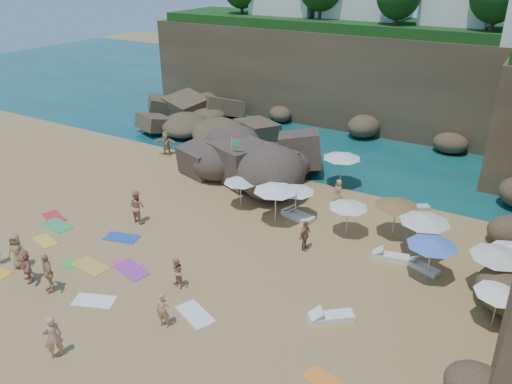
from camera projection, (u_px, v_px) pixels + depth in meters
The scene contains 46 objects.
ground at pixel (196, 238), 26.78m from camera, with size 120.00×120.00×0.00m, color tan.
seawater at pixel (376, 107), 50.10m from camera, with size 120.00×120.00×0.00m, color #0C4751.
cliff_back at pixel (384, 79), 43.58m from camera, with size 44.00×8.00×8.00m, color brown.
rock_promontory at pixel (205, 127), 44.30m from camera, with size 12.00×7.00×2.00m, color brown, non-canonical shape.
marina_masts at pixel (237, 61), 56.44m from camera, with size 3.10×0.10×6.00m.
rock_outcrop at pixel (249, 177), 34.22m from camera, with size 8.21×6.16×3.29m, color brown, non-canonical shape.
flag_pole at pixel (234, 157), 31.19m from camera, with size 0.71×0.16×3.63m.
parasol_0 at pixel (296, 189), 28.02m from camera, with size 2.15×2.15×2.03m.
parasol_1 at pixel (342, 155), 31.98m from camera, with size 2.47×2.47×2.33m.
parasol_2 at pixel (425, 219), 24.27m from camera, with size 2.47×2.47×2.33m.
parasol_4 at pixel (499, 253), 21.49m from camera, with size 2.42×2.42×2.29m.
parasol_5 at pixel (276, 188), 27.43m from camera, with size 2.50×2.50×2.36m.
parasol_6 at pixel (397, 203), 26.08m from camera, with size 2.32×2.32×2.20m.
parasol_7 at pixel (349, 205), 26.33m from camera, with size 2.10×2.10×1.99m.
parasol_8 at pixel (512, 248), 22.64m from camera, with size 1.97×1.97×1.86m.
parasol_9 at pixel (241, 180), 29.38m from camera, with size 2.03×2.03×1.92m.
parasol_10 at pixel (433, 242), 22.51m from camera, with size 2.32×2.32×2.19m.
parasol_11 at pixel (500, 291), 19.70m from camera, with size 1.99×1.99×1.88m.
lounger_0 at pixel (298, 216), 28.77m from camera, with size 2.03×0.68×0.32m, color silver.
lounger_1 at pixel (391, 257), 24.84m from camera, with size 1.79×0.60×0.28m, color white.
lounger_2 at pixel (416, 208), 29.75m from camera, with size 1.60×0.53×0.25m, color silver.
lounger_3 at pixel (298, 217), 28.60m from camera, with size 1.77×0.59×0.28m, color silver.
lounger_4 at pixel (423, 267), 24.03m from camera, with size 1.61×0.54×0.25m, color white.
lounger_5 at pixel (331, 317), 20.67m from camera, with size 1.87×0.62×0.29m, color white.
towel_3 at pixel (79, 264), 24.50m from camera, with size 1.55×0.77×0.03m, color green.
towel_4 at pixel (45, 241), 26.48m from camera, with size 1.54×0.77×0.03m, color gold.
towel_5 at pixel (94, 301), 21.87m from camera, with size 1.80×0.90×0.03m, color white.
towel_6 at pixel (132, 270), 24.03m from camera, with size 1.91×0.95×0.03m, color purple.
towel_7 at pixel (54, 217), 28.89m from camera, with size 1.73×0.86×0.03m, color red.
towel_8 at pixel (122, 238), 26.78m from camera, with size 1.82×0.91×0.03m, color blue.
towel_9 at pixel (126, 264), 24.45m from camera, with size 1.59×0.80×0.03m, color #DA5575.
towel_10 at pixel (325, 381), 17.73m from camera, with size 1.54×0.77×0.03m, color orange.
towel_11 at pixel (58, 225), 28.02m from camera, with size 1.84×0.92×0.03m, color green.
towel_12 at pixel (91, 266), 24.32m from camera, with size 1.90×0.95×0.03m, color gold.
towel_13 at pixel (195, 314), 21.05m from camera, with size 1.84×0.92×0.03m, color white.
person_stand_1 at pixel (137, 207), 28.03m from camera, with size 0.93×0.73×1.92m, color tan.
person_stand_2 at pixel (253, 150), 36.27m from camera, with size 1.20×0.49×1.85m, color #E39881.
person_stand_3 at pixel (305, 235), 25.38m from camera, with size 0.98×0.41×1.67m, color #A46F52.
person_stand_4 at pixel (338, 191), 30.43m from camera, with size 0.72×0.39×1.48m, color tan.
person_stand_5 at pixel (166, 143), 37.61m from camera, with size 1.77×0.51×1.91m, color tan.
person_stand_6 at pixel (53, 337), 18.50m from camera, with size 0.67×0.44×1.84m, color tan.
person_lie_1 at pixel (51, 286), 22.48m from camera, with size 1.10×1.88×0.46m, color tan.
person_lie_2 at pixel (20, 263), 24.18m from camera, with size 0.86×1.76×0.47m, color #9F7B4F.
person_lie_3 at pixel (29, 277), 23.15m from camera, with size 1.49×1.61×0.43m, color tan.
person_lie_4 at pixel (164, 322), 20.33m from camera, with size 0.55×1.52×0.36m, color tan.
person_lie_5 at pixel (178, 282), 22.66m from camera, with size 0.72×1.48×0.56m, color tan.
Camera 1 is at (14.62, -18.25, 13.69)m, focal length 35.00 mm.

